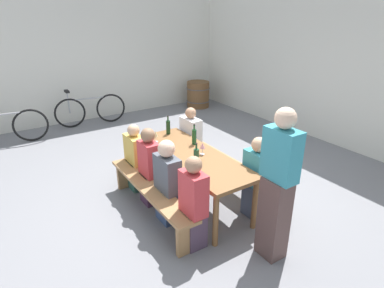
{
  "coord_description": "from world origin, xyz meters",
  "views": [
    {
      "loc": [
        3.4,
        -2.23,
        2.6
      ],
      "look_at": [
        0.0,
        0.0,
        0.9
      ],
      "focal_mm": 30.15,
      "sensor_mm": 36.0,
      "label": 1
    }
  ],
  "objects_px": {
    "wine_bottle_2": "(194,137)",
    "seated_guest_far_0": "(191,142)",
    "tasting_table": "(192,159)",
    "parked_bicycle_1": "(2,128)",
    "wine_glass_1": "(202,146)",
    "seated_guest_near_2": "(168,184)",
    "seated_guest_near_3": "(193,205)",
    "seated_guest_far_1": "(256,179)",
    "bench_far": "(228,167)",
    "wine_glass_0": "(156,134)",
    "wine_bottle_1": "(196,156)",
    "seated_guest_near_0": "(136,159)",
    "bench_near": "(150,192)",
    "wine_bottle_0": "(168,127)",
    "standing_host": "(277,189)",
    "seated_guest_near_1": "(150,168)",
    "parked_bicycle_0": "(90,110)",
    "wine_barrel": "(198,94)"
  },
  "relations": [
    {
      "from": "wine_bottle_2",
      "to": "seated_guest_far_0",
      "type": "bearing_deg",
      "value": 151.74
    },
    {
      "from": "tasting_table",
      "to": "parked_bicycle_1",
      "type": "height_order",
      "value": "parked_bicycle_1"
    },
    {
      "from": "wine_glass_1",
      "to": "seated_guest_near_2",
      "type": "distance_m",
      "value": 0.72
    },
    {
      "from": "seated_guest_near_3",
      "to": "seated_guest_far_1",
      "type": "relative_size",
      "value": 1.02
    },
    {
      "from": "tasting_table",
      "to": "bench_far",
      "type": "xyz_separation_m",
      "value": [
        0.0,
        0.67,
        -0.31
      ]
    },
    {
      "from": "wine_glass_0",
      "to": "seated_guest_far_1",
      "type": "relative_size",
      "value": 0.16
    },
    {
      "from": "wine_bottle_1",
      "to": "seated_guest_near_0",
      "type": "bearing_deg",
      "value": -160.06
    },
    {
      "from": "bench_near",
      "to": "seated_guest_near_3",
      "type": "xyz_separation_m",
      "value": [
        0.82,
        0.15,
        0.2
      ]
    },
    {
      "from": "bench_far",
      "to": "seated_guest_near_0",
      "type": "xyz_separation_m",
      "value": [
        -0.78,
        -1.18,
        0.13
      ]
    },
    {
      "from": "wine_bottle_0",
      "to": "wine_glass_1",
      "type": "relative_size",
      "value": 1.8
    },
    {
      "from": "seated_guest_far_1",
      "to": "seated_guest_near_3",
      "type": "bearing_deg",
      "value": 3.67
    },
    {
      "from": "wine_bottle_1",
      "to": "standing_host",
      "type": "height_order",
      "value": "standing_host"
    },
    {
      "from": "seated_guest_near_3",
      "to": "standing_host",
      "type": "relative_size",
      "value": 0.66
    },
    {
      "from": "wine_glass_0",
      "to": "seated_guest_far_1",
      "type": "xyz_separation_m",
      "value": [
        1.42,
        0.73,
        -0.33
      ]
    },
    {
      "from": "seated_guest_far_0",
      "to": "standing_host",
      "type": "relative_size",
      "value": 0.65
    },
    {
      "from": "seated_guest_far_0",
      "to": "parked_bicycle_1",
      "type": "bearing_deg",
      "value": -49.56
    },
    {
      "from": "bench_far",
      "to": "seated_guest_near_2",
      "type": "distance_m",
      "value": 1.22
    },
    {
      "from": "bench_near",
      "to": "wine_bottle_2",
      "type": "xyz_separation_m",
      "value": [
        -0.28,
        0.89,
        0.51
      ]
    },
    {
      "from": "seated_guest_near_0",
      "to": "seated_guest_far_0",
      "type": "bearing_deg",
      "value": 2.35
    },
    {
      "from": "seated_guest_near_1",
      "to": "wine_bottle_2",
      "type": "bearing_deg",
      "value": -1.01
    },
    {
      "from": "wine_glass_1",
      "to": "standing_host",
      "type": "relative_size",
      "value": 0.1
    },
    {
      "from": "wine_bottle_1",
      "to": "seated_guest_far_1",
      "type": "relative_size",
      "value": 0.26
    },
    {
      "from": "seated_guest_far_1",
      "to": "wine_glass_1",
      "type": "bearing_deg",
      "value": -58.74
    },
    {
      "from": "wine_glass_1",
      "to": "standing_host",
      "type": "height_order",
      "value": "standing_host"
    },
    {
      "from": "bench_near",
      "to": "wine_glass_1",
      "type": "height_order",
      "value": "wine_glass_1"
    },
    {
      "from": "seated_guest_near_0",
      "to": "seated_guest_far_1",
      "type": "relative_size",
      "value": 0.93
    },
    {
      "from": "wine_bottle_1",
      "to": "parked_bicycle_1",
      "type": "relative_size",
      "value": 0.17
    },
    {
      "from": "wine_bottle_2",
      "to": "parked_bicycle_0",
      "type": "relative_size",
      "value": 0.19
    },
    {
      "from": "wine_bottle_0",
      "to": "standing_host",
      "type": "distance_m",
      "value": 2.29
    },
    {
      "from": "wine_bottle_0",
      "to": "seated_guest_near_3",
      "type": "relative_size",
      "value": 0.26
    },
    {
      "from": "wine_bottle_1",
      "to": "wine_glass_0",
      "type": "distance_m",
      "value": 0.96
    },
    {
      "from": "wine_barrel",
      "to": "parked_bicycle_1",
      "type": "bearing_deg",
      "value": -87.92
    },
    {
      "from": "seated_guest_near_0",
      "to": "wine_barrel",
      "type": "relative_size",
      "value": 1.45
    },
    {
      "from": "seated_guest_near_3",
      "to": "tasting_table",
      "type": "bearing_deg",
      "value": 57.7
    },
    {
      "from": "wine_glass_0",
      "to": "bench_near",
      "type": "bearing_deg",
      "value": -34.22
    },
    {
      "from": "seated_guest_near_1",
      "to": "wine_glass_1",
      "type": "bearing_deg",
      "value": -31.21
    },
    {
      "from": "seated_guest_near_2",
      "to": "bench_near",
      "type": "bearing_deg",
      "value": 124.51
    },
    {
      "from": "wine_bottle_1",
      "to": "seated_guest_far_0",
      "type": "relative_size",
      "value": 0.26
    },
    {
      "from": "wine_glass_1",
      "to": "seated_guest_near_0",
      "type": "distance_m",
      "value": 1.14
    },
    {
      "from": "wine_bottle_0",
      "to": "seated_guest_near_1",
      "type": "distance_m",
      "value": 0.9
    },
    {
      "from": "seated_guest_near_3",
      "to": "wine_bottle_0",
      "type": "bearing_deg",
      "value": 69.56
    },
    {
      "from": "bench_far",
      "to": "wine_bottle_1",
      "type": "xyz_separation_m",
      "value": [
        0.29,
        -0.79,
        0.51
      ]
    },
    {
      "from": "wine_bottle_2",
      "to": "wine_glass_0",
      "type": "height_order",
      "value": "wine_bottle_2"
    },
    {
      "from": "seated_guest_near_3",
      "to": "wine_bottle_2",
      "type": "bearing_deg",
      "value": 56.05
    },
    {
      "from": "wine_glass_0",
      "to": "seated_guest_far_1",
      "type": "distance_m",
      "value": 1.63
    },
    {
      "from": "tasting_table",
      "to": "wine_bottle_2",
      "type": "bearing_deg",
      "value": 141.59
    },
    {
      "from": "wine_glass_0",
      "to": "seated_guest_far_0",
      "type": "height_order",
      "value": "seated_guest_far_0"
    },
    {
      "from": "bench_far",
      "to": "wine_glass_0",
      "type": "distance_m",
      "value": 1.22
    },
    {
      "from": "seated_guest_near_1",
      "to": "wine_glass_0",
      "type": "bearing_deg",
      "value": 50.86
    },
    {
      "from": "seated_guest_near_2",
      "to": "parked_bicycle_1",
      "type": "xyz_separation_m",
      "value": [
        -4.08,
        -1.56,
        -0.18
      ]
    }
  ]
}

